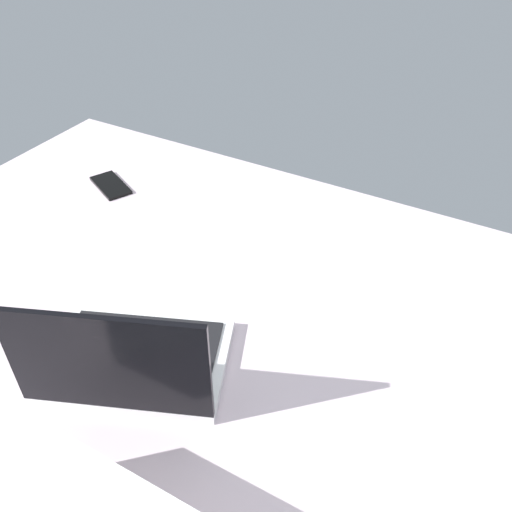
% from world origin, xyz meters
% --- Properties ---
extents(bed_mattress, '(1.80, 1.40, 0.18)m').
position_xyz_m(bed_mattress, '(0.00, 0.00, 0.09)').
color(bed_mattress, silver).
rests_on(bed_mattress, ground).
extents(laptop, '(0.39, 0.34, 0.23)m').
position_xyz_m(laptop, '(0.05, 0.10, 0.22)').
color(laptop, silver).
rests_on(laptop, bed_mattress).
extents(cell_phone, '(0.16, 0.12, 0.01)m').
position_xyz_m(cell_phone, '(0.54, -0.39, 0.18)').
color(cell_phone, black).
rests_on(cell_phone, bed_mattress).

